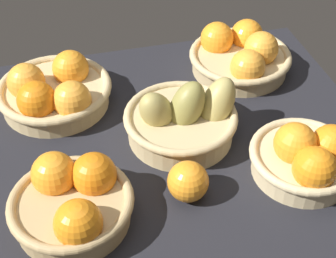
% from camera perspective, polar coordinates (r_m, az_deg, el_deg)
% --- Properties ---
extents(market_tray, '(0.84, 0.72, 0.03)m').
position_cam_1_polar(market_tray, '(1.06, 0.76, -1.48)').
color(market_tray, black).
rests_on(market_tray, ground).
extents(basket_near_right, '(0.21, 0.21, 0.11)m').
position_cam_1_polar(basket_near_right, '(0.98, 15.50, -3.11)').
color(basket_near_right, '#D3BC8C').
rests_on(basket_near_right, market_tray).
extents(basket_center_pears, '(0.26, 0.23, 0.14)m').
position_cam_1_polar(basket_center_pears, '(1.03, 1.65, 1.24)').
color(basket_center_pears, tan).
rests_on(basket_center_pears, market_tray).
extents(basket_far_right, '(0.25, 0.25, 0.11)m').
position_cam_1_polar(basket_far_right, '(1.24, 8.29, 8.33)').
color(basket_far_right, tan).
rests_on(basket_far_right, market_tray).
extents(basket_near_left, '(0.22, 0.22, 0.11)m').
position_cam_1_polar(basket_near_left, '(0.89, -10.72, -8.06)').
color(basket_near_left, tan).
rests_on(basket_near_left, market_tray).
extents(basket_far_left, '(0.26, 0.26, 0.10)m').
position_cam_1_polar(basket_far_left, '(1.14, -12.86, 4.22)').
color(basket_far_left, tan).
rests_on(basket_far_left, market_tray).
extents(loose_orange_front_gap, '(0.08, 0.08, 0.08)m').
position_cam_1_polar(loose_orange_front_gap, '(0.91, 2.29, -5.97)').
color(loose_orange_front_gap, orange).
rests_on(loose_orange_front_gap, market_tray).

